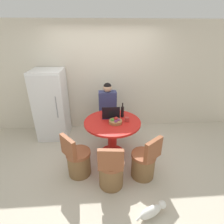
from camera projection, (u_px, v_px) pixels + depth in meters
name	position (u px, v px, depth m)	size (l,w,h in m)	color
ground_plane	(108.00, 161.00, 3.46)	(12.00, 12.00, 0.00)	beige
wall_back	(105.00, 78.00, 4.26)	(7.00, 0.06, 2.60)	beige
refrigerator	(52.00, 105.00, 4.03)	(0.67, 0.71, 1.61)	white
dining_table	(112.00, 131.00, 3.46)	(1.10, 1.10, 0.77)	red
chair_near_right_corner	(144.00, 163.00, 3.00)	(0.49, 0.49, 0.83)	brown
chair_near_left_corner	(78.00, 161.00, 3.06)	(0.49, 0.49, 0.83)	brown
chair_near_camera	(111.00, 172.00, 2.82)	(0.42, 0.43, 0.83)	brown
person_seated	(108.00, 108.00, 4.08)	(0.40, 0.37, 1.33)	#2D2D38
laptop	(111.00, 115.00, 3.47)	(0.35, 0.21, 0.26)	#141947
fruit_bowl	(116.00, 121.00, 3.29)	(0.25, 0.25, 0.10)	olive
coffee_cup	(127.00, 119.00, 3.35)	(0.08, 0.08, 0.08)	#B2332D
bottle	(122.00, 111.00, 3.50)	(0.06, 0.06, 0.30)	black
cat	(152.00, 211.00, 2.41)	(0.47, 0.26, 0.18)	white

